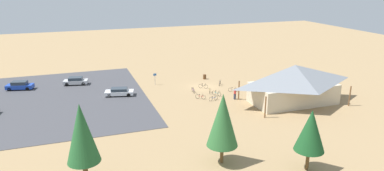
% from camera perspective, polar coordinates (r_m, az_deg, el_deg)
% --- Properties ---
extents(ground, '(160.00, 160.00, 0.00)m').
position_cam_1_polar(ground, '(63.09, 1.86, -0.26)').
color(ground, '#9E7F56').
rests_on(ground, ground).
extents(parking_lot_asphalt, '(32.37, 33.21, 0.05)m').
position_cam_1_polar(parking_lot_asphalt, '(60.85, -23.08, -2.30)').
color(parking_lot_asphalt, '#424247').
rests_on(parking_lot_asphalt, ground).
extents(bike_pavilion, '(14.89, 8.47, 6.06)m').
position_cam_1_polar(bike_pavilion, '(56.51, 16.11, 0.55)').
color(bike_pavilion, beige).
rests_on(bike_pavilion, ground).
extents(trash_bin, '(0.60, 0.60, 0.90)m').
position_cam_1_polar(trash_bin, '(68.01, 2.05, 1.42)').
color(trash_bin, brown).
rests_on(trash_bin, ground).
extents(lot_sign, '(0.56, 0.08, 2.20)m').
position_cam_1_polar(lot_sign, '(64.48, -6.00, 1.34)').
color(lot_sign, '#99999E').
rests_on(lot_sign, ground).
extents(pine_mideast, '(3.27, 3.27, 7.67)m').
position_cam_1_polar(pine_mideast, '(36.29, 4.97, -5.57)').
color(pine_mideast, brown).
rests_on(pine_mideast, ground).
extents(pine_midwest, '(3.08, 3.08, 8.13)m').
position_cam_1_polar(pine_midwest, '(33.71, -17.37, -7.39)').
color(pine_midwest, brown).
rests_on(pine_midwest, ground).
extents(pine_west, '(3.01, 3.01, 6.49)m').
position_cam_1_polar(pine_west, '(36.95, 18.60, -6.90)').
color(pine_west, brown).
rests_on(pine_west, ground).
extents(bicycle_yellow_edge_south, '(0.75, 1.58, 0.87)m').
position_cam_1_polar(bicycle_yellow_edge_south, '(59.77, 2.89, -0.88)').
color(bicycle_yellow_edge_south, black).
rests_on(bicycle_yellow_edge_south, ground).
extents(bicycle_teal_near_sign, '(0.99, 1.48, 0.84)m').
position_cam_1_polar(bicycle_teal_near_sign, '(58.57, 4.00, -1.28)').
color(bicycle_teal_near_sign, black).
rests_on(bicycle_teal_near_sign, ground).
extents(bicycle_silver_lone_east, '(1.47, 0.78, 0.81)m').
position_cam_1_polar(bicycle_silver_lone_east, '(60.80, 6.63, -0.69)').
color(bicycle_silver_lone_east, black).
rests_on(bicycle_silver_lone_east, ground).
extents(bicycle_red_yard_front, '(1.38, 1.09, 0.85)m').
position_cam_1_polar(bicycle_red_yard_front, '(56.83, 1.38, -1.83)').
color(bicycle_red_yard_front, black).
rests_on(bicycle_red_yard_front, ground).
extents(bicycle_purple_mid_cluster, '(0.48, 1.64, 0.79)m').
position_cam_1_polar(bicycle_purple_mid_cluster, '(60.00, 0.21, -0.81)').
color(bicycle_purple_mid_cluster, black).
rests_on(bicycle_purple_mid_cluster, ground).
extents(bicycle_white_front_row, '(0.99, 1.56, 0.82)m').
position_cam_1_polar(bicycle_white_front_row, '(64.28, 4.51, 0.39)').
color(bicycle_white_front_row, black).
rests_on(bicycle_white_front_row, ground).
extents(bicycle_blue_back_row, '(1.63, 0.48, 0.78)m').
position_cam_1_polar(bicycle_blue_back_row, '(56.23, 3.47, -2.08)').
color(bicycle_blue_back_row, black).
rests_on(bicycle_blue_back_row, ground).
extents(bicycle_orange_trailside, '(1.74, 0.48, 0.77)m').
position_cam_1_polar(bicycle_orange_trailside, '(67.54, 14.71, 0.66)').
color(bicycle_orange_trailside, black).
rests_on(bicycle_orange_trailside, ground).
extents(bicycle_black_near_porch, '(1.39, 1.06, 0.86)m').
position_cam_1_polar(bicycle_black_near_porch, '(62.31, 1.82, -0.11)').
color(bicycle_black_near_porch, black).
rests_on(bicycle_black_near_porch, ground).
extents(car_white_far_end, '(4.93, 2.94, 1.30)m').
position_cam_1_polar(car_white_far_end, '(59.43, -11.65, -1.00)').
color(car_white_far_end, white).
rests_on(car_white_far_end, parking_lot_asphalt).
extents(car_blue_inner_stall, '(4.70, 2.75, 1.50)m').
position_cam_1_polar(car_blue_inner_stall, '(68.25, -26.04, -0.00)').
color(car_blue_inner_stall, '#1E42B2').
rests_on(car_blue_inner_stall, parking_lot_asphalt).
extents(car_silver_second_row, '(4.48, 2.62, 1.39)m').
position_cam_1_polar(car_silver_second_row, '(67.59, -18.25, 0.71)').
color(car_silver_second_row, '#BCBCC1').
rests_on(car_silver_second_row, parking_lot_asphalt).
extents(visitor_at_bikes, '(0.36, 0.36, 1.78)m').
position_cam_1_polar(visitor_at_bikes, '(56.95, 6.93, -1.32)').
color(visitor_at_bikes, '#2D3347').
rests_on(visitor_at_bikes, ground).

